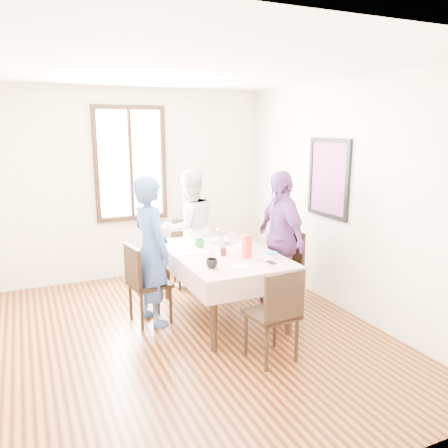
{
  "coord_description": "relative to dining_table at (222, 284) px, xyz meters",
  "views": [
    {
      "loc": [
        -1.42,
        -4.13,
        2.16
      ],
      "look_at": [
        0.59,
        0.32,
        1.1
      ],
      "focal_mm": 35.97,
      "sensor_mm": 36.0,
      "label": 1
    }
  ],
  "objects": [
    {
      "name": "juice_carton",
      "position": [
        0.16,
        -0.3,
        0.51
      ],
      "size": [
        0.08,
        0.08,
        0.25
      ],
      "primitive_type": "cube",
      "color": "red",
      "rests_on": "tablecloth"
    },
    {
      "name": "smartphone",
      "position": [
        0.3,
        -0.59,
        0.39
      ],
      "size": [
        0.06,
        0.13,
        0.01
      ],
      "primitive_type": "cube",
      "color": "black",
      "rests_on": "tablecloth"
    },
    {
      "name": "plate_left",
      "position": [
        -0.31,
        0.1,
        0.39
      ],
      "size": [
        0.2,
        0.2,
        0.01
      ],
      "primitive_type": "cylinder",
      "color": "white",
      "rests_on": "tablecloth"
    },
    {
      "name": "window_frame",
      "position": [
        -0.59,
        1.86,
        1.27
      ],
      "size": [
        1.02,
        0.06,
        1.62
      ],
      "primitive_type": "cube",
      "color": "black",
      "rests_on": "back_wall"
    },
    {
      "name": "flower_vase",
      "position": [
        -0.0,
        0.03,
        0.47
      ],
      "size": [
        0.08,
        0.08,
        0.16
      ],
      "primitive_type": "cylinder",
      "color": "silver",
      "rests_on": "tablecloth"
    },
    {
      "name": "chair_near",
      "position": [
        0.0,
        -1.13,
        0.08
      ],
      "size": [
        0.46,
        0.46,
        0.91
      ],
      "primitive_type": "cube",
      "rotation": [
        0.0,
        0.0,
        0.1
      ],
      "color": "black",
      "rests_on": "ground"
    },
    {
      "name": "chair_right",
      "position": [
        0.82,
        0.05,
        0.08
      ],
      "size": [
        0.43,
        0.43,
        0.91
      ],
      "primitive_type": "cube",
      "rotation": [
        0.0,
        0.0,
        1.61
      ],
      "color": "black",
      "rests_on": "ground"
    },
    {
      "name": "drinking_glass",
      "position": [
        -0.24,
        -0.22,
        0.44
      ],
      "size": [
        0.07,
        0.07,
        0.1
      ],
      "primitive_type": "cylinder",
      "color": "silver",
      "rests_on": "tablecloth"
    },
    {
      "name": "flower_bunch",
      "position": [
        -0.0,
        0.03,
        0.6
      ],
      "size": [
        0.09,
        0.09,
        0.1
      ],
      "primitive_type": null,
      "color": "yellow",
      "rests_on": "flower_vase"
    },
    {
      "name": "chair_far",
      "position": [
        0.0,
        1.13,
        0.08
      ],
      "size": [
        0.47,
        0.47,
        0.91
      ],
      "primitive_type": "cube",
      "rotation": [
        0.0,
        0.0,
        3.01
      ],
      "color": "black",
      "rests_on": "ground"
    },
    {
      "name": "plate_right",
      "position": [
        0.31,
        0.12,
        0.39
      ],
      "size": [
        0.2,
        0.2,
        0.01
      ],
      "primitive_type": "cylinder",
      "color": "white",
      "rests_on": "tablecloth"
    },
    {
      "name": "chair_left",
      "position": [
        -0.82,
        0.15,
        0.08
      ],
      "size": [
        0.47,
        0.47,
        0.91
      ],
      "primitive_type": "cube",
      "rotation": [
        0.0,
        0.0,
        -1.44
      ],
      "color": "black",
      "rests_on": "ground"
    },
    {
      "name": "dining_table",
      "position": [
        0.0,
        0.0,
        0.0
      ],
      "size": [
        0.98,
        1.64,
        0.75
      ],
      "primitive_type": "cube",
      "color": "black",
      "rests_on": "ground"
    },
    {
      "name": "art_poster",
      "position": [
        1.39,
        -0.07,
        1.18
      ],
      "size": [
        0.04,
        0.76,
        0.96
      ],
      "primitive_type": "cube",
      "color": "red",
      "rests_on": "right_wall"
    },
    {
      "name": "back_wall",
      "position": [
        -0.59,
        1.88,
        0.98
      ],
      "size": [
        4.0,
        0.0,
        4.0
      ],
      "primitive_type": "plane",
      "rotation": [
        1.57,
        0.0,
        0.0
      ],
      "color": "beige",
      "rests_on": "ground"
    },
    {
      "name": "mug_black",
      "position": [
        -0.34,
        -0.49,
        0.43
      ],
      "size": [
        0.14,
        0.14,
        0.09
      ],
      "primitive_type": "imported",
      "rotation": [
        0.0,
        0.0,
        0.23
      ],
      "color": "black",
      "rests_on": "tablecloth"
    },
    {
      "name": "window_pane",
      "position": [
        -0.59,
        1.87,
        1.27
      ],
      "size": [
        0.9,
        0.02,
        1.5
      ],
      "primitive_type": "cube",
      "color": "white",
      "rests_on": "back_wall"
    },
    {
      "name": "jam_jar",
      "position": [
        -0.05,
        -0.14,
        0.43
      ],
      "size": [
        0.06,
        0.06,
        0.09
      ],
      "primitive_type": "cylinder",
      "color": "black",
      "rests_on": "tablecloth"
    },
    {
      "name": "butter_tub",
      "position": [
        0.39,
        -0.44,
        0.41
      ],
      "size": [
        0.11,
        0.11,
        0.05
      ],
      "primitive_type": "cylinder",
      "color": "white",
      "rests_on": "tablecloth"
    },
    {
      "name": "serving_bowl",
      "position": [
        0.13,
        0.38,
        0.41
      ],
      "size": [
        0.25,
        0.25,
        0.05
      ],
      "primitive_type": "imported",
      "rotation": [
        0.0,
        0.0,
        -0.13
      ],
      "color": "white",
      "rests_on": "tablecloth"
    },
    {
      "name": "plate_near",
      "position": [
        -0.06,
        -0.59,
        0.39
      ],
      "size": [
        0.2,
        0.2,
        0.01
      ],
      "primitive_type": "cylinder",
      "color": "white",
      "rests_on": "tablecloth"
    },
    {
      "name": "person_far",
      "position": [
        0.0,
        1.1,
        0.43
      ],
      "size": [
        0.87,
        0.72,
        1.61
      ],
      "primitive_type": "imported",
      "rotation": [
        0.0,
        0.0,
        3.29
      ],
      "color": "silver",
      "rests_on": "ground"
    },
    {
      "name": "butter_lid",
      "position": [
        0.39,
        -0.44,
        0.45
      ],
      "size": [
        0.12,
        0.12,
        0.01
      ],
      "primitive_type": "cylinder",
      "color": "blue",
      "rests_on": "butter_tub"
    },
    {
      "name": "ground",
      "position": [
        -0.59,
        -0.37,
        -0.38
      ],
      "size": [
        4.5,
        4.5,
        0.0
      ],
      "primitive_type": "plane",
      "color": "black",
      "rests_on": "ground"
    },
    {
      "name": "tablecloth",
      "position": [
        -0.0,
        0.0,
        0.38
      ],
      "size": [
        1.1,
        1.76,
        0.01
      ],
      "primitive_type": "cube",
      "color": "#5A0B11",
      "rests_on": "dining_table"
    },
    {
      "name": "person_right",
      "position": [
        0.8,
        0.05,
        0.45
      ],
      "size": [
        0.43,
        0.98,
        1.66
      ],
      "primitive_type": "imported",
      "rotation": [
        0.0,
        0.0,
        -1.59
      ],
      "color": "#6C3A7C",
      "rests_on": "ground"
    },
    {
      "name": "mug_flag",
      "position": [
        0.3,
        -0.08,
        0.43
      ],
      "size": [
        0.12,
        0.12,
        0.08
      ],
      "primitive_type": "imported",
      "rotation": [
        0.0,
        0.0,
        0.39
      ],
      "color": "red",
      "rests_on": "tablecloth"
    },
    {
      "name": "plate_far",
      "position": [
        -0.03,
        0.65,
        0.39
      ],
      "size": [
        0.2,
        0.2,
        0.01
      ],
      "primitive_type": "cylinder",
      "color": "white",
      "rests_on": "tablecloth"
    },
    {
      "name": "mug_green",
      "position": [
        -0.15,
        0.33,
        0.43
      ],
      "size": [
        0.15,
        0.15,
        0.09
      ],
      "primitive_type": "imported",
      "rotation": [
        0.0,
        0.0,
        -0.35
      ],
      "color": "#0C7226",
      "rests_on": "tablecloth"
    },
    {
      "name": "right_wall",
      "position": [
        1.41,
        -0.37,
        0.98
      ],
      "size": [
        0.0,
        4.5,
        4.5
      ],
      "primitive_type": "plane",
      "rotation": [
        1.57,
        0.0,
        -1.57
      ],
      "color": "beige",
      "rests_on": "ground"
    },
    {
      "name": "person_left",
      "position": [
        -0.8,
        0.15,
        0.45
      ],
      "size": [
        0.51,
        0.67,
        1.66
      ],
      "primitive_type": "imported",
      "rotation": [
        0.0,
        0.0,
        1.77
      ],
      "color": "#324D8B",
      "rests_on": "ground"
    }
  ]
}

